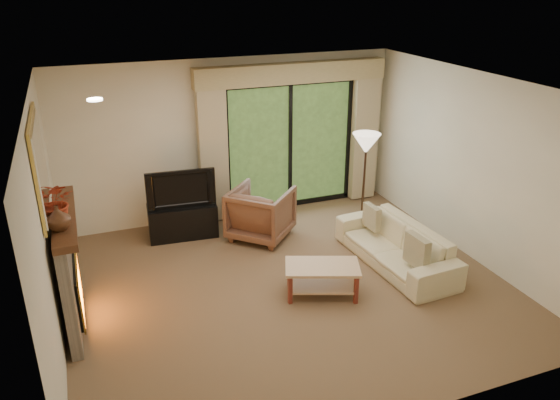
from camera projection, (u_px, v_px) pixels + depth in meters
name	position (u px, v px, depth m)	size (l,w,h in m)	color
floor	(288.00, 286.00, 7.15)	(5.50, 5.50, 0.00)	brown
ceiling	(290.00, 87.00, 6.14)	(5.50, 5.50, 0.00)	white
wall_back	(231.00, 139.00, 8.80)	(5.00, 5.00, 0.00)	beige
wall_front	(402.00, 300.00, 4.49)	(5.00, 5.00, 0.00)	beige
wall_left	(46.00, 229.00, 5.74)	(5.00, 5.00, 0.00)	beige
wall_right	(473.00, 167.00, 7.55)	(5.00, 5.00, 0.00)	beige
fireplace	(67.00, 269.00, 6.19)	(0.24, 1.70, 1.37)	slate
mirror	(40.00, 164.00, 5.67)	(0.07, 1.45, 1.02)	gold
sliding_door	(290.00, 146.00, 9.16)	(2.26, 0.10, 2.16)	black
curtain_left	(213.00, 150.00, 8.58)	(0.45, 0.18, 2.35)	tan
curtain_right	(364.00, 134.00, 9.47)	(0.45, 0.18, 2.35)	tan
cornice	(292.00, 73.00, 8.61)	(3.20, 0.24, 0.32)	tan
media_console	(183.00, 220.00, 8.40)	(1.03, 0.46, 0.52)	black
tv	(180.00, 187.00, 8.19)	(1.03, 0.13, 0.59)	black
armchair	(261.00, 213.00, 8.31)	(0.85, 0.88, 0.80)	brown
sofa	(396.00, 245.00, 7.56)	(1.99, 0.78, 0.58)	beige
pillow_near	(417.00, 251.00, 6.97)	(0.11, 0.41, 0.41)	brown
pillow_far	(372.00, 217.00, 7.96)	(0.09, 0.35, 0.35)	brown
coffee_table	(322.00, 280.00, 6.88)	(0.92, 0.51, 0.41)	tan
floor_lamp	(364.00, 183.00, 8.39)	(0.42, 0.42, 1.58)	#FFE8CA
vase	(58.00, 218.00, 5.52)	(0.25, 0.25, 0.26)	#4A2A17
branches	(56.00, 202.00, 5.61)	(0.43, 0.37, 0.48)	#A4331A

